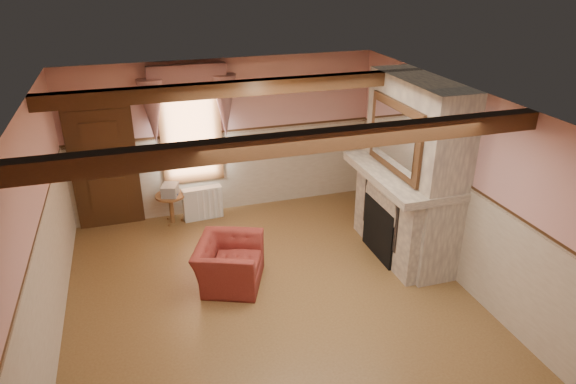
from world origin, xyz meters
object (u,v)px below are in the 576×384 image
object	(u,v)px
radiator	(203,203)
side_table	(172,208)
mantel_clock	(382,149)
armchair	(229,263)
oil_lamp	(393,155)
bowl	(403,169)

from	to	relation	value
radiator	side_table	bearing A→B (deg)	176.01
mantel_clock	armchair	bearing A→B (deg)	-164.72
mantel_clock	radiator	bearing A→B (deg)	153.00
side_table	oil_lamp	size ratio (longest dim) A/B	1.96
oil_lamp	mantel_clock	bearing A→B (deg)	90.00
armchair	mantel_clock	distance (m)	3.05
radiator	oil_lamp	size ratio (longest dim) A/B	2.50
oil_lamp	bowl	bearing A→B (deg)	-90.00
radiator	mantel_clock	xyz separation A→B (m)	(2.77, -1.41, 1.22)
armchair	oil_lamp	world-z (taller)	oil_lamp
radiator	bowl	distance (m)	3.67
armchair	mantel_clock	xyz separation A→B (m)	(2.71, 0.74, 1.19)
armchair	side_table	xyz separation A→B (m)	(-0.61, 2.15, -0.06)
armchair	bowl	world-z (taller)	bowl
side_table	bowl	world-z (taller)	bowl
mantel_clock	oil_lamp	size ratio (longest dim) A/B	0.86
radiator	mantel_clock	world-z (taller)	mantel_clock
radiator	oil_lamp	bearing A→B (deg)	-36.94
armchair	oil_lamp	bearing A→B (deg)	-60.19
radiator	mantel_clock	distance (m)	3.34
side_table	radiator	xyz separation A→B (m)	(0.56, 0.00, 0.02)
side_table	mantel_clock	xyz separation A→B (m)	(3.32, -1.41, 1.25)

